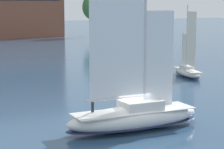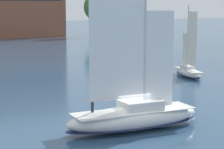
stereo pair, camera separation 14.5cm
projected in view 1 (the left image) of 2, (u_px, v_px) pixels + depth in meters
name	position (u px, v px, depth m)	size (l,w,h in m)	color
ground_plane	(134.00, 130.00, 30.45)	(400.00, 400.00, 0.00)	#2D4C6B
tree_shore_left	(92.00, 7.00, 119.42)	(5.56, 5.56, 11.45)	brown
sailboat_main	(134.00, 114.00, 30.29)	(10.29, 3.82, 13.82)	white
sailboat_moored_near_marina	(188.00, 71.00, 52.76)	(3.53, 6.50, 8.63)	white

